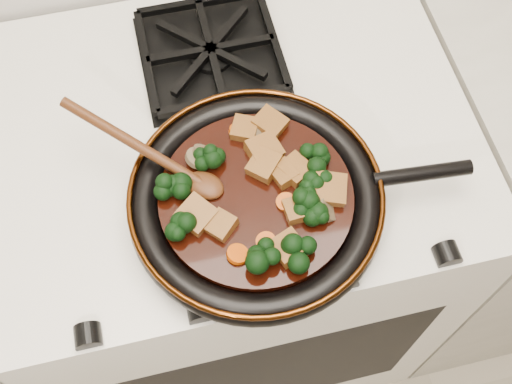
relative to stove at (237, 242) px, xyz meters
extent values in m
cube|color=white|center=(0.00, 0.00, 0.00)|extent=(0.76, 0.60, 0.90)
cylinder|color=black|center=(0.01, -0.16, 0.48)|extent=(0.33, 0.33, 0.01)
torus|color=black|center=(0.01, -0.16, 0.49)|extent=(0.36, 0.36, 0.04)
torus|color=#452009|center=(0.01, -0.16, 0.51)|extent=(0.35, 0.35, 0.01)
cylinder|color=black|center=(0.24, -0.17, 0.51)|extent=(0.14, 0.03, 0.02)
cylinder|color=black|center=(0.01, -0.16, 0.50)|extent=(0.27, 0.27, 0.02)
cube|color=brown|center=(0.03, -0.12, 0.52)|extent=(0.06, 0.06, 0.03)
cube|color=brown|center=(0.07, -0.13, 0.52)|extent=(0.05, 0.05, 0.02)
cube|color=brown|center=(-0.05, -0.19, 0.52)|extent=(0.05, 0.05, 0.03)
cube|color=brown|center=(0.03, -0.24, 0.52)|extent=(0.05, 0.05, 0.03)
cube|color=brown|center=(0.05, -0.05, 0.52)|extent=(0.06, 0.06, 0.03)
cube|color=brown|center=(0.06, -0.19, 0.52)|extent=(0.04, 0.04, 0.02)
cube|color=brown|center=(0.05, -0.14, 0.52)|extent=(0.04, 0.04, 0.02)
cube|color=brown|center=(0.10, -0.17, 0.52)|extent=(0.06, 0.06, 0.03)
cube|color=brown|center=(0.03, -0.09, 0.52)|extent=(0.05, 0.05, 0.03)
cube|color=brown|center=(0.01, -0.05, 0.52)|extent=(0.05, 0.05, 0.02)
cube|color=brown|center=(-0.08, -0.17, 0.52)|extent=(0.06, 0.06, 0.03)
cylinder|color=#C84705|center=(-0.04, -0.24, 0.51)|extent=(0.03, 0.03, 0.02)
cylinder|color=#C84705|center=(0.00, -0.05, 0.51)|extent=(0.03, 0.03, 0.02)
cylinder|color=#C84705|center=(0.00, -0.23, 0.51)|extent=(0.03, 0.03, 0.01)
cylinder|color=#C84705|center=(0.04, -0.06, 0.51)|extent=(0.03, 0.03, 0.01)
cylinder|color=#C84705|center=(0.04, -0.18, 0.51)|extent=(0.03, 0.03, 0.01)
cylinder|color=brown|center=(-0.05, -0.08, 0.52)|extent=(0.04, 0.04, 0.03)
cylinder|color=brown|center=(0.09, -0.20, 0.52)|extent=(0.03, 0.04, 0.03)
cylinder|color=brown|center=(0.03, -0.06, 0.52)|extent=(0.04, 0.04, 0.02)
cylinder|color=brown|center=(-0.06, -0.08, 0.52)|extent=(0.04, 0.04, 0.02)
ellipsoid|color=#4B2510|center=(-0.06, -0.13, 0.51)|extent=(0.07, 0.07, 0.02)
cylinder|color=#4B2510|center=(-0.14, -0.06, 0.54)|extent=(0.02, 0.02, 0.23)
camera|label=1|loc=(-0.09, -0.55, 1.29)|focal=45.00mm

